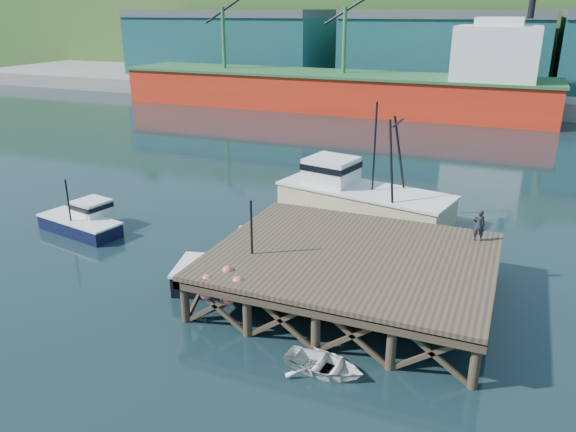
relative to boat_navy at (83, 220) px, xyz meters
The scene contains 12 objects.
ground 11.29m from the boat_navy, ahead, with size 300.00×300.00×0.00m, color black.
wharf 16.80m from the boat_navy, ahead, with size 12.00×10.00×2.62m.
far_quay 69.28m from the boat_navy, 80.74° to the left, with size 160.00×40.00×2.00m, color gray.
warehouse_left 67.97m from the boat_navy, 110.62° to the left, with size 32.00×16.00×9.00m, color #184F4C.
warehouse_mid 64.61m from the boat_navy, 80.02° to the left, with size 28.00×16.00×9.00m, color #184F4C.
cargo_ship 46.53m from the boat_navy, 86.68° to the left, with size 55.50×10.00×13.75m.
hillside 99.54m from the boat_navy, 83.53° to the left, with size 220.00×50.00×22.00m, color #2D511E.
boat_navy is the anchor object (origin of this frame).
boat_black 12.55m from the boat_navy, 10.92° to the right, with size 7.85×6.50×4.57m.
trawler 16.59m from the boat_navy, 31.27° to the left, with size 11.27×5.92×7.17m.
dinghy 18.89m from the boat_navy, 23.14° to the right, with size 2.12×2.97×0.61m, color white.
dockworker 21.75m from the boat_navy, ahead, with size 0.55×0.36×1.51m, color black.
Camera 1 is at (11.53, -21.86, 12.14)m, focal length 35.00 mm.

